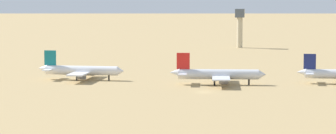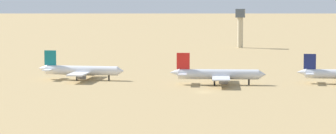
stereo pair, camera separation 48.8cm
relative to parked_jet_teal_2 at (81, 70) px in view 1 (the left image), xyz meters
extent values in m
plane|color=tan|center=(49.73, -29.29, -3.62)|extent=(4000.00, 4000.00, 0.00)
cylinder|color=white|center=(0.33, -0.01, 0.03)|extent=(27.91, 4.17, 3.48)
cone|color=white|center=(15.46, -0.38, 0.03)|extent=(2.69, 3.37, 3.30)
cone|color=white|center=(-14.79, 0.37, 0.55)|extent=(3.55, 3.04, 2.96)
cube|color=#14727A|center=(-11.84, 0.29, 4.60)|extent=(4.53, 0.55, 5.65)
cube|color=white|center=(-11.75, 3.77, 0.38)|extent=(2.93, 5.98, 0.31)
cube|color=white|center=(-11.92, -3.18, 0.38)|extent=(2.93, 5.98, 0.31)
cube|color=white|center=(1.20, -0.03, -0.49)|extent=(6.60, 27.97, 0.49)
cylinder|color=slate|center=(2.23, 6.47, -1.71)|extent=(3.18, 1.99, 1.91)
cylinder|color=slate|center=(1.91, -6.57, -1.71)|extent=(3.18, 1.99, 1.91)
cylinder|color=black|center=(10.91, -0.27, -2.66)|extent=(0.61, 0.61, 1.91)
cylinder|color=black|center=(-0.92, 2.11, -2.66)|extent=(0.61, 0.61, 1.91)
cylinder|color=black|center=(-1.02, -2.06, -2.66)|extent=(0.61, 0.61, 1.91)
cylinder|color=silver|center=(52.65, -8.09, 0.18)|extent=(29.13, 5.99, 3.62)
cone|color=silver|center=(68.33, -6.79, 0.18)|extent=(2.99, 3.65, 3.44)
cone|color=silver|center=(36.98, -9.38, 0.72)|extent=(3.86, 3.36, 3.07)
cube|color=red|center=(40.04, -9.13, 4.92)|extent=(4.72, 0.84, 5.88)
cube|color=silver|center=(39.74, -5.53, 0.54)|extent=(3.39, 6.36, 0.33)
cube|color=silver|center=(40.34, -12.73, 0.54)|extent=(3.39, 6.36, 0.33)
cube|color=silver|center=(53.55, -8.01, -0.37)|extent=(8.51, 29.34, 0.51)
cylinder|color=slate|center=(53.90, -1.18, -1.63)|extent=(3.41, 2.25, 1.99)
cylinder|color=slate|center=(55.01, -14.69, -1.63)|extent=(3.41, 2.25, 1.99)
cylinder|color=black|center=(63.61, -7.18, -2.63)|extent=(0.63, 0.63, 1.99)
cylinder|color=black|center=(51.12, -6.03, -2.63)|extent=(0.63, 0.63, 1.99)
cylinder|color=black|center=(51.48, -10.36, -2.63)|extent=(0.63, 0.63, 1.99)
cone|color=silver|center=(82.39, 0.40, 0.48)|extent=(3.42, 2.91, 2.90)
cube|color=navy|center=(85.29, 0.39, 4.45)|extent=(4.44, 0.44, 5.55)
cube|color=silver|center=(85.30, 3.81, 0.31)|extent=(2.74, 5.81, 0.31)
cube|color=silver|center=(85.28, -3.02, 0.31)|extent=(2.74, 5.81, 0.31)
cylinder|color=#C6B793|center=(51.18, 167.16, 4.92)|extent=(3.20, 3.20, 17.09)
cube|color=#4C5660|center=(51.18, 167.16, 15.88)|extent=(5.20, 5.20, 4.82)
camera|label=1|loc=(75.82, -311.38, 33.17)|focal=90.97mm
camera|label=2|loc=(76.30, -311.32, 33.17)|focal=90.97mm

